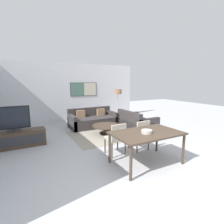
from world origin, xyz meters
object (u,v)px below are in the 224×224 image
Objects in this scene: sofa_side at (136,123)px; coffee_table at (107,127)px; dining_chair_left at (116,137)px; floor_lamp at (118,94)px; tv_console at (15,139)px; sofa_main at (92,120)px; dining_chair_centre at (140,133)px; television at (13,119)px; dining_table at (147,135)px; fruit_bowl at (147,131)px.

sofa_side reaches higher than coffee_table.
dining_chair_left reaches higher than coffee_table.
floor_lamp is (-0.04, 1.38, 1.09)m from sofa_side.
dining_chair_left is 0.55× the size of floor_lamp.
tv_console is 0.85× the size of sofa_main.
floor_lamp is (1.28, 0.01, 1.09)m from sofa_main.
coffee_table is (-1.33, -0.00, 0.01)m from sofa_side.
dining_chair_left is at bearing 178.98° from dining_chair_centre.
television is at bearing -164.03° from floor_lamp.
coffee_table is at bearing -3.37° from television.
dining_chair_centre is (0.39, 0.74, -0.19)m from dining_table.
sofa_side is at bearing 42.38° from dining_chair_left.
sofa_main is (2.96, 1.21, 0.02)m from tv_console.
sofa_main is at bearing 86.34° from fruit_bowl.
television is at bearing 87.73° from sofa_side.
dining_chair_centre reaches higher than sofa_side.
sofa_side is (4.28, -0.17, -0.59)m from television.
dining_chair_left is (-0.39, 0.75, -0.19)m from dining_table.
fruit_bowl reaches higher than dining_table.
floor_lamp is at bearing 47.25° from coffee_table.
television reaches higher than dining_table.
fruit_bowl is at bearing -95.63° from coffee_table.
floor_lamp is (4.24, 1.21, 0.50)m from television.
sofa_side is at bearing -46.01° from sofa_main.
dining_table is at bearing -62.62° from dining_chair_left.
dining_chair_centre reaches higher than fruit_bowl.
floor_lamp is at bearing 0.42° from sofa_main.
coffee_table is at bearing 96.10° from dining_chair_centre.
television is 0.57× the size of floor_lamp.
floor_lamp is at bearing 1.80° from sofa_side.
sofa_side is at bearing -2.26° from tv_console.
sofa_main is at bearing 79.31° from dining_chair_left.
fruit_bowl is (-0.05, -0.05, 0.12)m from dining_table.
sofa_main reaches higher than tv_console.
dining_table reaches higher than coffee_table.
dining_table is 1.86× the size of dining_chair_left.
fruit_bowl is (2.71, -2.72, 0.56)m from tv_console.
tv_console is 3.88m from fruit_bowl.
fruit_bowl is at bearing -45.14° from television.
coffee_table is (2.96, -0.17, -0.59)m from television.
coffee_table is (0.00, -1.38, 0.01)m from sofa_main.
tv_console is 1.11× the size of sofa_side.
television reaches higher than fruit_bowl.
dining_chair_left reaches higher than dining_table.
tv_console is 1.06× the size of floor_lamp.
dining_table is at bearing -44.05° from tv_console.
floor_lamp is (1.28, 1.39, 1.08)m from coffee_table.
dining_chair_left is 3.75m from floor_lamp.
floor_lamp reaches higher than dining_table.
dining_chair_left is at bearing 117.38° from dining_table.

